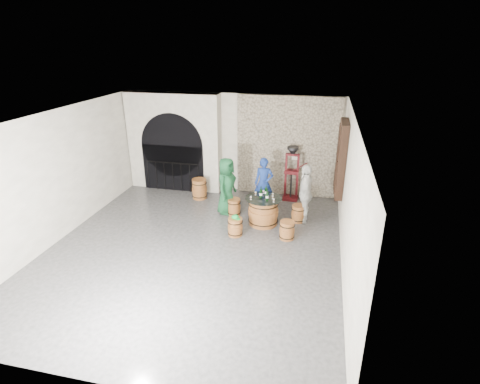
% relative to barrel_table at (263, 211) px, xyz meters
% --- Properties ---
extents(ground, '(8.00, 8.00, 0.00)m').
position_rel_barrel_table_xyz_m(ground, '(-1.43, -1.68, -0.38)').
color(ground, '#303033').
rests_on(ground, ground).
extents(wall_back, '(8.00, 0.00, 8.00)m').
position_rel_barrel_table_xyz_m(wall_back, '(-1.43, 2.32, 1.22)').
color(wall_back, beige).
rests_on(wall_back, ground).
extents(wall_front, '(8.00, 0.00, 8.00)m').
position_rel_barrel_table_xyz_m(wall_front, '(-1.43, -5.68, 1.22)').
color(wall_front, beige).
rests_on(wall_front, ground).
extents(wall_left, '(0.00, 8.00, 8.00)m').
position_rel_barrel_table_xyz_m(wall_left, '(-4.93, -1.68, 1.22)').
color(wall_left, beige).
rests_on(wall_left, ground).
extents(wall_right, '(0.00, 8.00, 8.00)m').
position_rel_barrel_table_xyz_m(wall_right, '(2.07, -1.68, 1.22)').
color(wall_right, beige).
rests_on(wall_right, ground).
extents(ceiling, '(8.00, 8.00, 0.00)m').
position_rel_barrel_table_xyz_m(ceiling, '(-1.43, -1.68, 2.82)').
color(ceiling, beige).
rests_on(ceiling, wall_back).
extents(stone_facing_panel, '(3.20, 0.12, 3.18)m').
position_rel_barrel_table_xyz_m(stone_facing_panel, '(0.37, 2.26, 1.22)').
color(stone_facing_panel, '#A09480').
rests_on(stone_facing_panel, ground).
extents(arched_opening, '(3.10, 0.60, 3.19)m').
position_rel_barrel_table_xyz_m(arched_opening, '(-3.33, 2.06, 1.20)').
color(arched_opening, beige).
rests_on(arched_opening, ground).
extents(shuttered_window, '(0.23, 1.10, 2.00)m').
position_rel_barrel_table_xyz_m(shuttered_window, '(1.95, 0.72, 1.42)').
color(shuttered_window, black).
rests_on(shuttered_window, wall_right).
extents(barrel_table, '(1.01, 1.01, 0.78)m').
position_rel_barrel_table_xyz_m(barrel_table, '(0.00, 0.00, 0.00)').
color(barrel_table, brown).
rests_on(barrel_table, ground).
extents(barrel_stool_left, '(0.40, 0.40, 0.49)m').
position_rel_barrel_table_xyz_m(barrel_stool_left, '(-0.92, 0.40, -0.14)').
color(barrel_stool_left, brown).
rests_on(barrel_stool_left, ground).
extents(barrel_stool_far, '(0.40, 0.40, 0.49)m').
position_rel_barrel_table_xyz_m(barrel_stool_far, '(-0.16, 0.99, -0.14)').
color(barrel_stool_far, brown).
rests_on(barrel_stool_far, ground).
extents(barrel_stool_right, '(0.40, 0.40, 0.49)m').
position_rel_barrel_table_xyz_m(barrel_stool_right, '(0.94, 0.36, -0.14)').
color(barrel_stool_right, brown).
rests_on(barrel_stool_right, ground).
extents(barrel_stool_near_right, '(0.40, 0.40, 0.49)m').
position_rel_barrel_table_xyz_m(barrel_stool_near_right, '(0.73, -0.69, -0.14)').
color(barrel_stool_near_right, brown).
rests_on(barrel_stool_near_right, ground).
extents(barrel_stool_near_left, '(0.40, 0.40, 0.49)m').
position_rel_barrel_table_xyz_m(barrel_stool_near_left, '(-0.60, -0.80, -0.14)').
color(barrel_stool_near_left, brown).
rests_on(barrel_stool_near_left, ground).
extents(green_cap, '(0.24, 0.19, 0.10)m').
position_rel_barrel_table_xyz_m(green_cap, '(-0.60, -0.80, 0.14)').
color(green_cap, '#0D9936').
rests_on(green_cap, barrel_stool_near_left).
extents(person_green, '(0.69, 0.91, 1.67)m').
position_rel_barrel_table_xyz_m(person_green, '(-1.16, 0.50, 0.45)').
color(person_green, '#124324').
rests_on(person_green, ground).
extents(person_blue, '(0.58, 0.40, 1.54)m').
position_rel_barrel_table_xyz_m(person_blue, '(-0.18, 1.12, 0.38)').
color(person_blue, navy).
rests_on(person_blue, ground).
extents(person_white, '(0.43, 0.99, 1.67)m').
position_rel_barrel_table_xyz_m(person_white, '(1.09, 0.42, 0.45)').
color(person_white, silver).
rests_on(person_white, ground).
extents(wine_bottle_left, '(0.08, 0.08, 0.32)m').
position_rel_barrel_table_xyz_m(wine_bottle_left, '(-0.08, 0.01, 0.52)').
color(wine_bottle_left, black).
rests_on(wine_bottle_left, barrel_table).
extents(wine_bottle_center, '(0.08, 0.08, 0.32)m').
position_rel_barrel_table_xyz_m(wine_bottle_center, '(0.11, -0.13, 0.52)').
color(wine_bottle_center, black).
rests_on(wine_bottle_center, barrel_table).
extents(wine_bottle_right, '(0.08, 0.08, 0.32)m').
position_rel_barrel_table_xyz_m(wine_bottle_right, '(0.04, 0.17, 0.52)').
color(wine_bottle_right, black).
rests_on(wine_bottle_right, barrel_table).
extents(tasting_glass_a, '(0.05, 0.05, 0.10)m').
position_rel_barrel_table_xyz_m(tasting_glass_a, '(-0.32, -0.18, 0.44)').
color(tasting_glass_a, '#AD5D21').
rests_on(tasting_glass_a, barrel_table).
extents(tasting_glass_b, '(0.05, 0.05, 0.10)m').
position_rel_barrel_table_xyz_m(tasting_glass_b, '(0.24, 0.01, 0.44)').
color(tasting_glass_b, '#AD5D21').
rests_on(tasting_glass_b, barrel_table).
extents(tasting_glass_c, '(0.05, 0.05, 0.10)m').
position_rel_barrel_table_xyz_m(tasting_glass_c, '(-0.06, 0.32, 0.44)').
color(tasting_glass_c, '#AD5D21').
rests_on(tasting_glass_c, barrel_table).
extents(tasting_glass_d, '(0.05, 0.05, 0.10)m').
position_rel_barrel_table_xyz_m(tasting_glass_d, '(0.23, 0.17, 0.44)').
color(tasting_glass_d, '#AD5D21').
rests_on(tasting_glass_d, barrel_table).
extents(tasting_glass_e, '(0.05, 0.05, 0.10)m').
position_rel_barrel_table_xyz_m(tasting_glass_e, '(0.30, -0.21, 0.44)').
color(tasting_glass_e, '#AD5D21').
rests_on(tasting_glass_e, barrel_table).
extents(tasting_glass_f, '(0.05, 0.05, 0.10)m').
position_rel_barrel_table_xyz_m(tasting_glass_f, '(-0.25, 0.15, 0.44)').
color(tasting_glass_f, '#AD5D21').
rests_on(tasting_glass_f, barrel_table).
extents(side_barrel, '(0.49, 0.49, 0.65)m').
position_rel_barrel_table_xyz_m(side_barrel, '(-2.28, 1.32, -0.06)').
color(side_barrel, brown).
rests_on(side_barrel, ground).
extents(corking_press, '(0.72, 0.41, 1.73)m').
position_rel_barrel_table_xyz_m(corking_press, '(0.58, 1.86, 0.62)').
color(corking_press, '#460B11').
rests_on(corking_press, ground).
extents(control_box, '(0.18, 0.10, 0.22)m').
position_rel_barrel_table_xyz_m(control_box, '(0.62, 2.18, 0.97)').
color(control_box, silver).
rests_on(control_box, wall_back).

